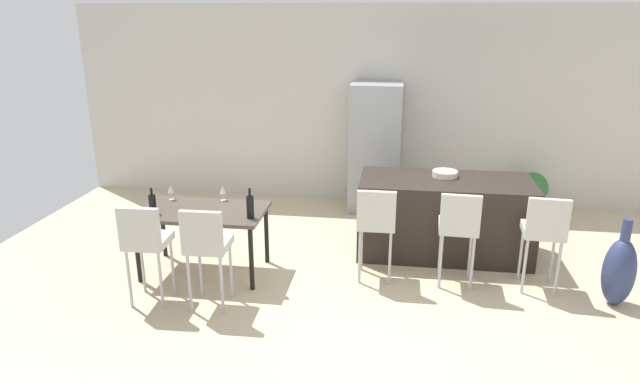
% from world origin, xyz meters
% --- Properties ---
extents(ground_plane, '(10.00, 10.00, 0.00)m').
position_xyz_m(ground_plane, '(0.00, 0.00, 0.00)').
color(ground_plane, '#C6B28E').
extents(back_wall, '(10.00, 0.12, 2.90)m').
position_xyz_m(back_wall, '(0.00, 2.70, 1.45)').
color(back_wall, beige).
rests_on(back_wall, ground_plane).
extents(kitchen_island, '(2.00, 0.93, 0.92)m').
position_xyz_m(kitchen_island, '(0.49, 0.78, 0.46)').
color(kitchen_island, black).
rests_on(kitchen_island, ground_plane).
extents(bar_chair_left, '(0.40, 0.40, 1.05)m').
position_xyz_m(bar_chair_left, '(-0.28, -0.06, 0.70)').
color(bar_chair_left, beige).
rests_on(bar_chair_left, ground_plane).
extents(bar_chair_middle, '(0.42, 0.42, 1.05)m').
position_xyz_m(bar_chair_middle, '(0.57, -0.06, 0.70)').
color(bar_chair_middle, beige).
rests_on(bar_chair_middle, ground_plane).
extents(bar_chair_right, '(0.43, 0.43, 1.05)m').
position_xyz_m(bar_chair_right, '(1.42, -0.06, 0.70)').
color(bar_chair_right, beige).
rests_on(bar_chair_right, ground_plane).
extents(dining_table, '(1.37, 0.79, 0.74)m').
position_xyz_m(dining_table, '(-2.17, -0.13, 0.67)').
color(dining_table, '#4C4238').
rests_on(dining_table, ground_plane).
extents(dining_chair_near, '(0.42, 0.42, 1.05)m').
position_xyz_m(dining_chair_near, '(-2.47, -0.89, 0.70)').
color(dining_chair_near, beige).
rests_on(dining_chair_near, ground_plane).
extents(dining_chair_far, '(0.41, 0.41, 1.05)m').
position_xyz_m(dining_chair_far, '(-1.86, -0.89, 0.70)').
color(dining_chair_far, beige).
rests_on(dining_chair_far, ground_plane).
extents(wine_bottle_right, '(0.08, 0.08, 0.28)m').
position_xyz_m(wine_bottle_right, '(-2.65, -0.30, 0.85)').
color(wine_bottle_right, black).
rests_on(wine_bottle_right, dining_table).
extents(wine_bottle_corner, '(0.08, 0.08, 0.32)m').
position_xyz_m(wine_bottle_corner, '(-1.58, -0.31, 0.87)').
color(wine_bottle_corner, black).
rests_on(wine_bottle_corner, dining_table).
extents(wine_glass_left, '(0.07, 0.07, 0.17)m').
position_xyz_m(wine_glass_left, '(-2.03, 0.20, 0.86)').
color(wine_glass_left, silver).
rests_on(wine_glass_left, dining_table).
extents(wine_glass_middle, '(0.07, 0.07, 0.17)m').
position_xyz_m(wine_glass_middle, '(-2.62, 0.14, 0.86)').
color(wine_glass_middle, silver).
rests_on(wine_glass_middle, dining_table).
extents(refrigerator, '(0.72, 0.68, 1.84)m').
position_xyz_m(refrigerator, '(-0.41, 2.26, 0.92)').
color(refrigerator, '#939699').
rests_on(refrigerator, ground_plane).
extents(fruit_bowl, '(0.30, 0.30, 0.07)m').
position_xyz_m(fruit_bowl, '(0.48, 0.91, 0.96)').
color(fruit_bowl, beige).
rests_on(fruit_bowl, kitchen_island).
extents(floor_vase, '(0.31, 0.31, 0.91)m').
position_xyz_m(floor_vase, '(2.11, -0.25, 0.36)').
color(floor_vase, navy).
rests_on(floor_vase, ground_plane).
extents(potted_plant, '(0.44, 0.44, 0.64)m').
position_xyz_m(potted_plant, '(1.81, 2.25, 0.38)').
color(potted_plant, '#38383D').
rests_on(potted_plant, ground_plane).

